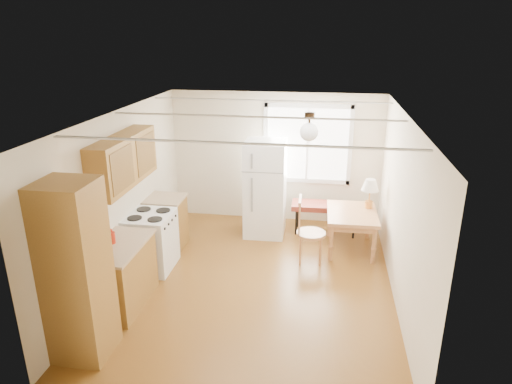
% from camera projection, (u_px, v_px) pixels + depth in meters
% --- Properties ---
extents(room_shell, '(4.60, 5.60, 2.62)m').
position_uv_depth(room_shell, '(255.00, 204.00, 6.42)').
color(room_shell, '#5D3713').
rests_on(room_shell, ground).
extents(kitchen_run, '(0.65, 3.40, 2.20)m').
position_uv_depth(kitchen_run, '(124.00, 242.00, 6.22)').
color(kitchen_run, brown).
rests_on(kitchen_run, ground).
extents(window_unit, '(1.64, 0.05, 1.51)m').
position_uv_depth(window_unit, '(307.00, 144.00, 8.53)').
color(window_unit, white).
rests_on(window_unit, room_shell).
extents(pendant_light, '(0.26, 0.26, 0.40)m').
position_uv_depth(pendant_light, '(309.00, 131.00, 6.36)').
color(pendant_light, black).
rests_on(pendant_light, room_shell).
extents(refrigerator, '(0.73, 0.75, 1.74)m').
position_uv_depth(refrigerator, '(265.00, 189.00, 8.21)').
color(refrigerator, white).
rests_on(refrigerator, ground).
extents(bench, '(1.24, 0.48, 0.57)m').
position_uv_depth(bench, '(326.00, 207.00, 8.34)').
color(bench, maroon).
rests_on(bench, ground).
extents(dining_table, '(0.84, 1.11, 0.68)m').
position_uv_depth(dining_table, '(352.00, 218.00, 7.68)').
color(dining_table, '#AB7041').
rests_on(dining_table, ground).
extents(chair, '(0.47, 0.47, 1.07)m').
position_uv_depth(chair, '(305.00, 226.00, 7.28)').
color(chair, '#AB7041').
rests_on(chair, ground).
extents(table_lamp, '(0.30, 0.30, 0.51)m').
position_uv_depth(table_lamp, '(370.00, 187.00, 7.71)').
color(table_lamp, '#C0843D').
rests_on(table_lamp, dining_table).
extents(coffee_maker, '(0.23, 0.26, 0.33)m').
position_uv_depth(coffee_maker, '(99.00, 252.00, 5.54)').
color(coffee_maker, black).
rests_on(coffee_maker, kitchen_run).
extents(kettle, '(0.11, 0.11, 0.21)m').
position_uv_depth(kettle, '(111.00, 237.00, 6.02)').
color(kettle, red).
rests_on(kettle, kitchen_run).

